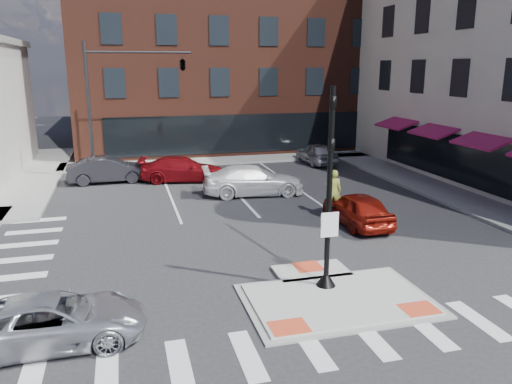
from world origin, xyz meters
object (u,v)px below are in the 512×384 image
object	(u,v)px
silver_suv	(53,320)
cyclist	(333,204)
bg_car_dark	(108,170)
bg_car_silver	(316,153)
bg_car_red	(183,169)
red_sedan	(357,208)
white_pickup	(253,180)

from	to	relation	value
silver_suv	cyclist	size ratio (longest dim) A/B	1.96
bg_car_dark	bg_car_silver	bearing A→B (deg)	-82.25
bg_car_red	silver_suv	bearing A→B (deg)	173.33
red_sedan	cyclist	xyz separation A→B (m)	(-0.77, 0.78, 0.05)
red_sedan	bg_car_dark	xyz separation A→B (m)	(-10.44, 11.07, 0.04)
red_sedan	white_pickup	bearing A→B (deg)	-64.96
white_pickup	bg_car_silver	distance (m)	9.66
red_sedan	bg_car_dark	distance (m)	15.21
red_sedan	white_pickup	size ratio (longest dim) A/B	0.79
silver_suv	white_pickup	world-z (taller)	white_pickup
red_sedan	bg_car_red	size ratio (longest dim) A/B	0.85
cyclist	bg_car_red	bearing A→B (deg)	-36.47
bg_car_dark	cyclist	distance (m)	14.12
bg_car_silver	cyclist	distance (m)	13.22
red_sedan	cyclist	world-z (taller)	cyclist
red_sedan	white_pickup	xyz separation A→B (m)	(-2.99, 6.11, 0.05)
white_pickup	bg_car_dark	size ratio (longest dim) A/B	1.16
white_pickup	bg_car_dark	xyz separation A→B (m)	(-7.44, 4.96, -0.01)
silver_suv	cyclist	world-z (taller)	cyclist
silver_suv	red_sedan	world-z (taller)	red_sedan
white_pickup	bg_car_red	xyz separation A→B (m)	(-3.21, 4.18, -0.05)
white_pickup	bg_car_red	distance (m)	5.27
bg_car_dark	cyclist	size ratio (longest dim) A/B	2.00
bg_car_dark	bg_car_silver	world-z (taller)	bg_car_dark
bg_car_red	white_pickup	bearing A→B (deg)	-132.17
bg_car_silver	bg_car_red	size ratio (longest dim) A/B	0.87
bg_car_red	cyclist	xyz separation A→B (m)	(5.42, -9.51, 0.05)
silver_suv	bg_car_dark	distance (m)	17.86
white_pickup	bg_car_dark	world-z (taller)	white_pickup
white_pickup	cyclist	size ratio (longest dim) A/B	2.32
white_pickup	cyclist	distance (m)	5.77
bg_car_silver	cyclist	bearing A→B (deg)	70.21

